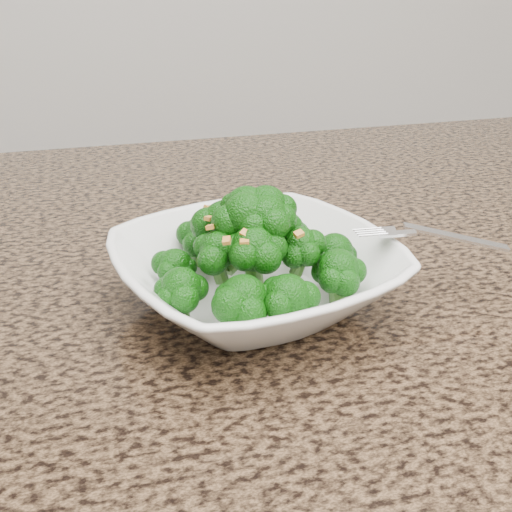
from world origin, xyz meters
name	(u,v)px	position (x,y,z in m)	size (l,w,h in m)	color
granite_counter	(318,275)	(0.00, 0.30, 0.89)	(1.64, 1.04, 0.03)	brown
bowl	(256,275)	(-0.09, 0.23, 0.93)	(0.25, 0.25, 0.06)	white
broccoli_pile	(256,208)	(-0.09, 0.23, 1.00)	(0.22, 0.22, 0.07)	#0E4F09
garlic_topping	(256,166)	(-0.09, 0.23, 1.04)	(0.13, 0.13, 0.01)	gold
fork	(408,233)	(0.05, 0.21, 0.97)	(0.17, 0.03, 0.01)	silver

